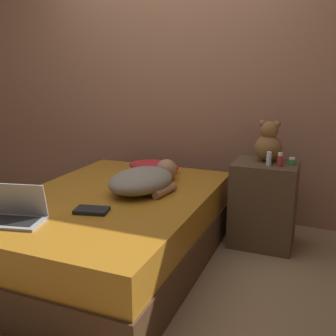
{
  "coord_description": "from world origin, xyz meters",
  "views": [
    {
      "loc": [
        1.38,
        -2.32,
        1.41
      ],
      "look_at": [
        0.34,
        0.24,
        0.69
      ],
      "focal_mm": 42.0,
      "sensor_mm": 36.0,
      "label": 1
    }
  ],
  "objects": [
    {
      "name": "bottle_red",
      "position": [
        1.08,
        0.64,
        0.73
      ],
      "size": [
        0.04,
        0.04,
        0.1
      ],
      "color": "#B72D2D",
      "rests_on": "nightstand"
    },
    {
      "name": "bed",
      "position": [
        0.0,
        0.0,
        0.25
      ],
      "size": [
        1.33,
        1.94,
        0.51
      ],
      "color": "#4C331E",
      "rests_on": "ground_plane"
    },
    {
      "name": "ground_plane",
      "position": [
        0.0,
        0.0,
        0.0
      ],
      "size": [
        12.0,
        12.0,
        0.0
      ],
      "primitive_type": "plane",
      "color": "#937551"
    },
    {
      "name": "teddy_bear",
      "position": [
        0.97,
        0.78,
        0.82
      ],
      "size": [
        0.21,
        0.21,
        0.32
      ],
      "color": "brown",
      "rests_on": "nightstand"
    },
    {
      "name": "nightstand",
      "position": [
        0.97,
        0.72,
        0.34
      ],
      "size": [
        0.49,
        0.4,
        0.68
      ],
      "color": "brown",
      "rests_on": "ground_plane"
    },
    {
      "name": "laptop",
      "position": [
        -0.29,
        -0.63,
        0.56
      ],
      "size": [
        0.4,
        0.29,
        0.22
      ],
      "rotation": [
        0.0,
        0.0,
        0.23
      ],
      "color": "#9E9EA3",
      "rests_on": "bed"
    },
    {
      "name": "bottle_green",
      "position": [
        1.16,
        0.72,
        0.71
      ],
      "size": [
        0.05,
        0.05,
        0.06
      ],
      "color": "#3D8E4C",
      "rests_on": "nightstand"
    },
    {
      "name": "person_lying",
      "position": [
        0.17,
        0.21,
        0.6
      ],
      "size": [
        0.49,
        0.76,
        0.17
      ],
      "rotation": [
        0.0,
        0.0,
        -0.15
      ],
      "color": "gray",
      "rests_on": "bed"
    },
    {
      "name": "wall_back",
      "position": [
        0.0,
        1.25,
        1.3
      ],
      "size": [
        8.0,
        0.06,
        2.6
      ],
      "color": "#996B51",
      "rests_on": "ground_plane"
    },
    {
      "name": "pillow",
      "position": [
        0.01,
        0.72,
        0.56
      ],
      "size": [
        0.46,
        0.27,
        0.1
      ],
      "color": "red",
      "rests_on": "bed"
    },
    {
      "name": "bottle_clear",
      "position": [
        1.0,
        0.64,
        0.73
      ],
      "size": [
        0.04,
        0.04,
        0.1
      ],
      "color": "silver",
      "rests_on": "nightstand"
    },
    {
      "name": "book",
      "position": [
        0.05,
        -0.33,
        0.52
      ],
      "size": [
        0.23,
        0.17,
        0.02
      ],
      "rotation": [
        0.0,
        0.0,
        0.22
      ],
      "color": "black",
      "rests_on": "bed"
    }
  ]
}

